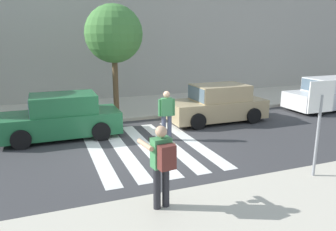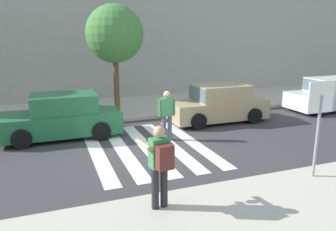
# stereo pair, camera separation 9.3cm
# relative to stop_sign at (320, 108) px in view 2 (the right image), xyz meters

# --- Properties ---
(ground_plane) EXTENTS (120.00, 120.00, 0.00)m
(ground_plane) POSITION_rel_stop_sign_xyz_m (-3.14, 3.70, -1.87)
(ground_plane) COLOR #38383A
(sidewalk_far) EXTENTS (60.00, 4.80, 0.14)m
(sidewalk_far) POSITION_rel_stop_sign_xyz_m (-3.14, 9.70, -1.80)
(sidewalk_far) COLOR beige
(sidewalk_far) RESTS_ON ground
(building_facade_far) EXTENTS (56.00, 4.00, 7.88)m
(building_facade_far) POSITION_rel_stop_sign_xyz_m (-3.14, 14.10, 2.07)
(building_facade_far) COLOR #ADA89E
(building_facade_far) RESTS_ON ground
(crosswalk_stripe_0) EXTENTS (0.44, 5.20, 0.01)m
(crosswalk_stripe_0) POSITION_rel_stop_sign_xyz_m (-4.74, 3.90, -1.86)
(crosswalk_stripe_0) COLOR silver
(crosswalk_stripe_0) RESTS_ON ground
(crosswalk_stripe_1) EXTENTS (0.44, 5.20, 0.01)m
(crosswalk_stripe_1) POSITION_rel_stop_sign_xyz_m (-3.94, 3.90, -1.86)
(crosswalk_stripe_1) COLOR silver
(crosswalk_stripe_1) RESTS_ON ground
(crosswalk_stripe_2) EXTENTS (0.44, 5.20, 0.01)m
(crosswalk_stripe_2) POSITION_rel_stop_sign_xyz_m (-3.14, 3.90, -1.86)
(crosswalk_stripe_2) COLOR silver
(crosswalk_stripe_2) RESTS_ON ground
(crosswalk_stripe_3) EXTENTS (0.44, 5.20, 0.01)m
(crosswalk_stripe_3) POSITION_rel_stop_sign_xyz_m (-2.34, 3.90, -1.86)
(crosswalk_stripe_3) COLOR silver
(crosswalk_stripe_3) RESTS_ON ground
(crosswalk_stripe_4) EXTENTS (0.44, 5.20, 0.01)m
(crosswalk_stripe_4) POSITION_rel_stop_sign_xyz_m (-1.54, 3.90, -1.86)
(crosswalk_stripe_4) COLOR silver
(crosswalk_stripe_4) RESTS_ON ground
(stop_sign) EXTENTS (0.76, 0.08, 2.38)m
(stop_sign) POSITION_rel_stop_sign_xyz_m (0.00, 0.00, 0.00)
(stop_sign) COLOR gray
(stop_sign) RESTS_ON sidewalk_near
(photographer_with_backpack) EXTENTS (0.65, 0.89, 1.72)m
(photographer_with_backpack) POSITION_rel_stop_sign_xyz_m (-4.07, -0.13, -0.70)
(photographer_with_backpack) COLOR #232328
(photographer_with_backpack) RESTS_ON sidewalk_near
(pedestrian_crossing) EXTENTS (0.57, 0.31, 1.72)m
(pedestrian_crossing) POSITION_rel_stop_sign_xyz_m (-2.26, 4.35, -0.89)
(pedestrian_crossing) COLOR #474C60
(pedestrian_crossing) RESTS_ON ground
(parked_car_green) EXTENTS (4.10, 1.92, 1.55)m
(parked_car_green) POSITION_rel_stop_sign_xyz_m (-5.61, 6.00, -1.14)
(parked_car_green) COLOR #236B3D
(parked_car_green) RESTS_ON ground
(parked_car_tan) EXTENTS (4.10, 1.92, 1.55)m
(parked_car_tan) POSITION_rel_stop_sign_xyz_m (0.64, 6.00, -1.14)
(parked_car_tan) COLOR tan
(parked_car_tan) RESTS_ON ground
(parked_car_white) EXTENTS (4.10, 1.92, 1.55)m
(parked_car_white) POSITION_rel_stop_sign_xyz_m (6.75, 6.00, -1.14)
(parked_car_white) COLOR white
(parked_car_white) RESTS_ON ground
(street_tree_center) EXTENTS (2.45, 2.45, 4.69)m
(street_tree_center) POSITION_rel_stop_sign_xyz_m (-3.16, 8.25, 1.72)
(street_tree_center) COLOR brown
(street_tree_center) RESTS_ON sidewalk_far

